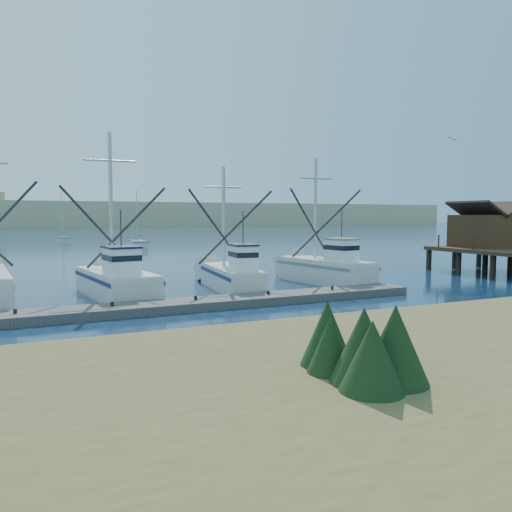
# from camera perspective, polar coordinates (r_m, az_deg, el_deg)

# --- Properties ---
(ground) EXTENTS (500.00, 500.00, 0.00)m
(ground) POSITION_cam_1_polar(r_m,az_deg,el_deg) (21.34, 10.36, -7.73)
(ground) COLOR #0B1934
(ground) RESTS_ON ground
(shore_bank) EXTENTS (40.00, 10.00, 1.60)m
(shore_bank) POSITION_cam_1_polar(r_m,az_deg,el_deg) (8.94, 4.27, -20.13)
(shore_bank) COLOR #4C422D
(shore_bank) RESTS_ON ground
(floating_dock) EXTENTS (30.95, 2.57, 0.41)m
(floating_dock) POSITION_cam_1_polar(r_m,az_deg,el_deg) (24.05, -13.74, -5.89)
(floating_dock) COLOR #56504D
(floating_dock) RESTS_ON ground
(dune_ridge) EXTENTS (360.00, 60.00, 10.00)m
(dune_ridge) POSITION_cam_1_polar(r_m,az_deg,el_deg) (227.43, -21.37, 4.44)
(dune_ridge) COLOR tan
(dune_ridge) RESTS_ON ground
(trawler_fleet) EXTENTS (31.22, 8.88, 9.26)m
(trawler_fleet) POSITION_cam_1_polar(r_m,az_deg,el_deg) (28.73, -18.26, -2.76)
(trawler_fleet) COLOR silver
(trawler_fleet) RESTS_ON ground
(sailboat_near) EXTENTS (2.24, 6.95, 8.10)m
(sailboat_near) POSITION_cam_1_polar(r_m,az_deg,el_deg) (72.77, -13.35, 1.32)
(sailboat_near) COLOR silver
(sailboat_near) RESTS_ON ground
(sailboat_far) EXTENTS (2.24, 5.22, 8.10)m
(sailboat_far) POSITION_cam_1_polar(r_m,az_deg,el_deg) (87.93, -21.19, 1.70)
(sailboat_far) COLOR silver
(sailboat_far) RESTS_ON ground
(flying_gull) EXTENTS (1.19, 0.22, 0.22)m
(flying_gull) POSITION_cam_1_polar(r_m,az_deg,el_deg) (34.89, 21.77, 12.36)
(flying_gull) COLOR white
(flying_gull) RESTS_ON ground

